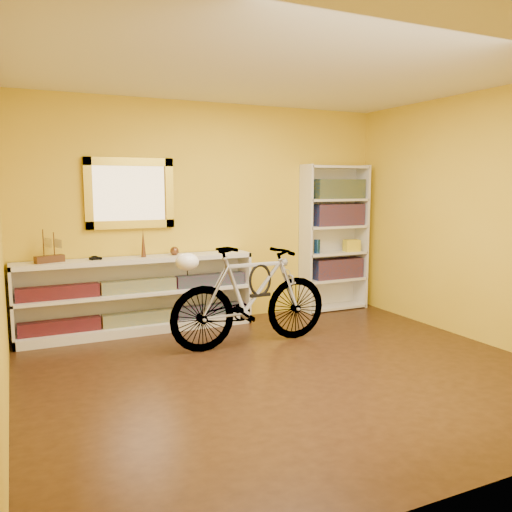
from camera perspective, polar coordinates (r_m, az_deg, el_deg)
name	(u,v)px	position (r m, az deg, el deg)	size (l,w,h in m)	color
floor	(290,372)	(4.73, 3.69, -12.59)	(4.50, 4.00, 0.01)	black
ceiling	(292,66)	(4.54, 3.99, 20.01)	(4.50, 4.00, 0.01)	silver
back_wall	(210,214)	(6.28, -5.08, 4.63)	(4.50, 0.01, 2.60)	gold
right_wall	(482,218)	(5.88, 23.49, 3.81)	(0.01, 4.00, 2.60)	gold
gilt_mirror	(130,193)	(5.97, -13.63, 6.68)	(0.98, 0.06, 0.78)	olive
wall_socket	(277,293)	(6.76, 2.29, -4.11)	(0.09, 0.01, 0.09)	silver
console_unit	(139,295)	(5.95, -12.70, -4.20)	(2.60, 0.35, 0.85)	silver
cd_row_lower	(140,318)	(5.99, -12.58, -6.63)	(2.50, 0.13, 0.14)	black
cd_row_upper	(139,286)	(5.91, -12.69, -3.20)	(2.50, 0.13, 0.14)	navy
model_ship	(49,246)	(5.74, -21.72, 1.04)	(0.29, 0.11, 0.35)	#3D2211
toy_car	(96,260)	(5.81, -17.13, -0.40)	(0.00, 0.00, 0.00)	black
bronze_ornament	(143,243)	(5.88, -12.24, 1.43)	(0.05, 0.05, 0.32)	brown
decorative_orb	(175,251)	(5.98, -8.90, 0.55)	(0.10, 0.10, 0.10)	brown
bookcase	(334,238)	(6.92, 8.57, 1.95)	(0.90, 0.30, 1.90)	silver
book_row_a	(337,268)	(7.00, 8.84, -1.33)	(0.70, 0.22, 0.26)	maroon
book_row_b	(338,215)	(6.92, 8.96, 4.48)	(0.70, 0.22, 0.28)	maroon
book_row_c	(339,189)	(6.91, 9.02, 7.26)	(0.70, 0.22, 0.25)	navy
travel_mug	(317,246)	(6.76, 6.69, 1.05)	(0.08, 0.08, 0.18)	#16409B
red_tin	(321,191)	(6.80, 7.12, 7.03)	(0.15, 0.15, 0.19)	maroon
yellow_bag	(352,246)	(7.04, 10.42, 1.13)	(0.20, 0.13, 0.16)	yellow
bicycle	(251,296)	(5.34, -0.55, -4.37)	(1.76, 0.46, 1.04)	silver
helmet	(187,262)	(5.02, -7.53, -0.64)	(0.23, 0.22, 0.17)	white
u_lock	(260,280)	(5.35, 0.46, -2.64)	(0.25, 0.25, 0.03)	black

